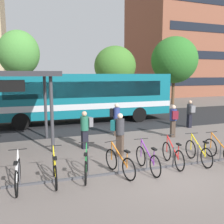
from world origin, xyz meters
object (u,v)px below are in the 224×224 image
parked_bicycle_red_5 (173,155)px  parked_bicycle_white_0 (18,175)px  parked_bicycle_purple_4 (148,160)px  commuter_maroon_pack_2 (173,119)px  parked_bicycle_yellow_6 (198,153)px  commuter_grey_pack_0 (85,127)px  parked_bicycle_orange_7 (220,151)px  commuter_grey_pack_4 (190,112)px  commuter_black_pack_3 (116,117)px  parked_bicycle_yellow_1 (55,170)px  commuter_teal_pack_1 (119,131)px  street_tree_2 (174,60)px  parked_bicycle_green_2 (86,166)px  street_tree_0 (19,53)px  city_bus (79,96)px  parked_bicycle_orange_3 (120,163)px  street_tree_1 (115,66)px

parked_bicycle_red_5 → parked_bicycle_white_0: bearing=98.4°
parked_bicycle_purple_4 → commuter_maroon_pack_2: (3.36, 3.53, 0.57)m
parked_bicycle_yellow_6 → commuter_grey_pack_0: commuter_grey_pack_0 is taller
parked_bicycle_orange_7 → commuter_maroon_pack_2: 3.63m
commuter_maroon_pack_2 → commuter_grey_pack_4: bearing=-39.7°
parked_bicycle_white_0 → commuter_black_pack_3: 6.69m
parked_bicycle_yellow_1 → commuter_teal_pack_1: bearing=-55.2°
commuter_teal_pack_1 → street_tree_2: street_tree_2 is taller
parked_bicycle_green_2 → street_tree_0: 16.56m
parked_bicycle_yellow_1 → parked_bicycle_orange_7: 5.98m
parked_bicycle_white_0 → parked_bicycle_yellow_1: bearing=-85.4°
city_bus → parked_bicycle_orange_3: bearing=86.3°
parked_bicycle_green_2 → street_tree_2: (13.40, 15.27, 4.26)m
street_tree_2 → parked_bicycle_green_2: bearing=-131.3°
parked_bicycle_yellow_6 → parked_bicycle_yellow_1: bearing=95.3°
parked_bicycle_red_5 → street_tree_0: (-4.91, 15.87, 4.55)m
parked_bicycle_white_0 → parked_bicycle_purple_4: size_ratio=1.00×
parked_bicycle_yellow_6 → commuter_black_pack_3: bearing=22.4°
parked_bicycle_orange_7 → commuter_black_pack_3: 5.40m
parked_bicycle_white_0 → commuter_maroon_pack_2: 8.11m
city_bus → parked_bicycle_red_5: bearing=99.4°
commuter_grey_pack_0 → commuter_teal_pack_1: 1.71m
street_tree_0 → street_tree_2: (15.21, -0.55, -0.30)m
parked_bicycle_yellow_1 → parked_bicycle_orange_7: (5.97, -0.23, 0.00)m
commuter_grey_pack_0 → street_tree_1: size_ratio=0.27×
parked_bicycle_yellow_1 → commuter_grey_pack_4: 9.89m
city_bus → street_tree_0: bearing=-61.9°
parked_bicycle_orange_3 → parked_bicycle_orange_7: (3.96, -0.09, 0.00)m
commuter_maroon_pack_2 → parked_bicycle_orange_3: bearing=143.8°
city_bus → street_tree_1: 10.75m
parked_bicycle_white_0 → parked_bicycle_yellow_1: same height
city_bus → parked_bicycle_green_2: city_bus is taller
parked_bicycle_red_5 → commuter_grey_pack_0: commuter_grey_pack_0 is taller
commuter_teal_pack_1 → street_tree_0: 15.18m
parked_bicycle_yellow_1 → parked_bicycle_orange_3: (2.01, -0.14, 0.00)m
parked_bicycle_purple_4 → parked_bicycle_red_5: same height
commuter_black_pack_3 → street_tree_2: (10.63, 10.64, 3.66)m
commuter_teal_pack_1 → commuter_black_pack_3: size_ratio=1.00×
city_bus → commuter_black_pack_3: size_ratio=7.14×
parked_bicycle_orange_3 → commuter_black_pack_3: commuter_black_pack_3 is taller
parked_bicycle_red_5 → commuter_teal_pack_1: commuter_teal_pack_1 is taller
parked_bicycle_red_5 → street_tree_0: bearing=25.7°
parked_bicycle_purple_4 → commuter_grey_pack_4: commuter_grey_pack_4 is taller
parked_bicycle_red_5 → commuter_maroon_pack_2: size_ratio=1.04×
parked_bicycle_orange_7 → street_tree_1: street_tree_1 is taller
parked_bicycle_red_5 → parked_bicycle_green_2: bearing=97.5°
parked_bicycle_orange_7 → street_tree_2: bearing=-28.0°
parked_bicycle_white_0 → parked_bicycle_green_2: (1.98, 0.04, 0.00)m
parked_bicycle_orange_7 → commuter_grey_pack_4: (2.60, 5.15, 0.56)m
parked_bicycle_purple_4 → commuter_grey_pack_0: bearing=22.8°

